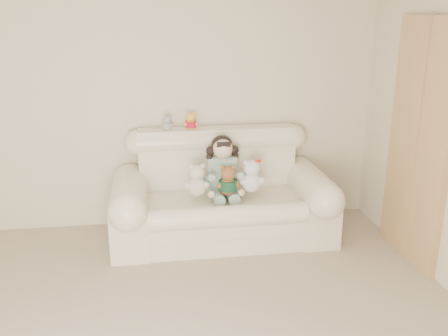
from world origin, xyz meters
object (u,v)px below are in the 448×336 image
sofa (222,188)px  brown_teddy (228,178)px  cream_teddy (197,177)px  seated_child (223,165)px  white_cat (251,172)px

sofa → brown_teddy: 0.21m
brown_teddy → cream_teddy: (-0.29, 0.02, 0.01)m
brown_teddy → cream_teddy: size_ratio=0.93×
sofa → seated_child: sofa is taller
seated_child → cream_teddy: 0.33m
cream_teddy → sofa: bearing=36.1°
white_cat → cream_teddy: 0.52m
seated_child → brown_teddy: 0.22m
seated_child → white_cat: seated_child is taller
sofa → brown_teddy: bearing=-77.2°
seated_child → brown_teddy: bearing=-75.8°
brown_teddy → white_cat: 0.24m
sofa → white_cat: sofa is taller
seated_child → brown_teddy: seated_child is taller
sofa → cream_teddy: 0.33m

